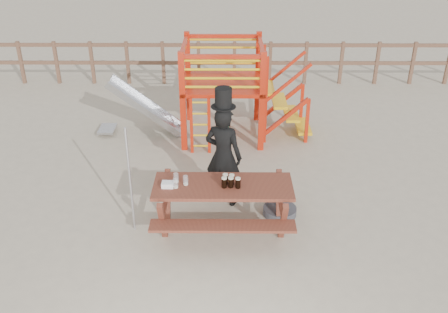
# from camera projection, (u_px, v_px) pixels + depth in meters

# --- Properties ---
(ground) EXTENTS (60.00, 60.00, 0.00)m
(ground) POSITION_uv_depth(u_px,v_px,m) (209.00, 227.00, 8.05)
(ground) COLOR #B2A48A
(ground) RESTS_ON ground
(back_fence) EXTENTS (15.09, 0.09, 1.20)m
(back_fence) POSITION_uv_depth(u_px,v_px,m) (217.00, 58.00, 13.92)
(back_fence) COLOR brown
(back_fence) RESTS_ON ground
(playground_fort) EXTENTS (4.71, 1.84, 2.10)m
(playground_fort) POSITION_uv_depth(u_px,v_px,m) (219.00, 88.00, 10.73)
(playground_fort) COLOR red
(playground_fort) RESTS_ON ground
(picnic_table) EXTENTS (2.14, 1.48, 0.83)m
(picnic_table) POSITION_uv_depth(u_px,v_px,m) (223.00, 202.00, 7.75)
(picnic_table) COLOR brown
(picnic_table) RESTS_ON ground
(man_with_hat) EXTENTS (0.76, 0.64, 2.09)m
(man_with_hat) POSITION_uv_depth(u_px,v_px,m) (223.00, 154.00, 8.30)
(man_with_hat) COLOR black
(man_with_hat) RESTS_ON ground
(metal_pole) EXTENTS (0.04, 0.04, 1.78)m
(metal_pole) POSITION_uv_depth(u_px,v_px,m) (130.00, 181.00, 7.59)
(metal_pole) COLOR #B2B2B7
(metal_pole) RESTS_ON ground
(parasol_base) EXTENTS (0.56, 0.56, 0.24)m
(parasol_base) POSITION_uv_depth(u_px,v_px,m) (280.00, 211.00, 8.34)
(parasol_base) COLOR #3B3B40
(parasol_base) RESTS_ON ground
(paper_bag) EXTENTS (0.19, 0.15, 0.08)m
(paper_bag) POSITION_uv_depth(u_px,v_px,m) (168.00, 185.00, 7.54)
(paper_bag) COLOR white
(paper_bag) RESTS_ON picnic_table
(stout_pints) EXTENTS (0.29, 0.19, 0.17)m
(stout_pints) POSITION_uv_depth(u_px,v_px,m) (230.00, 181.00, 7.54)
(stout_pints) COLOR black
(stout_pints) RESTS_ON picnic_table
(empty_glasses) EXTENTS (0.23, 0.25, 0.15)m
(empty_glasses) POSITION_uv_depth(u_px,v_px,m) (179.00, 181.00, 7.58)
(empty_glasses) COLOR silver
(empty_glasses) RESTS_ON picnic_table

